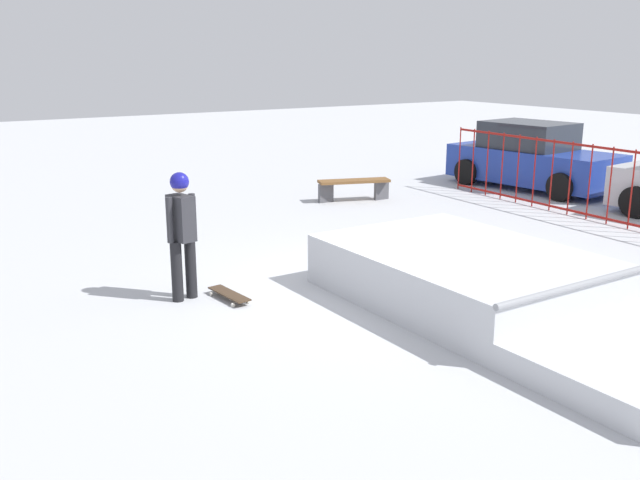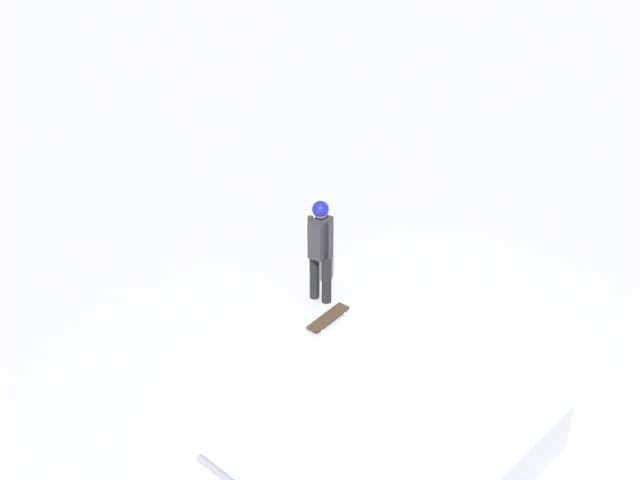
% 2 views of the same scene
% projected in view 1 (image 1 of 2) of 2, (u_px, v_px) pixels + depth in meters
% --- Properties ---
extents(ground_plane, '(60.00, 60.00, 0.00)m').
position_uv_depth(ground_plane, '(370.00, 288.00, 10.04)').
color(ground_plane, '#B7BABF').
extents(skate_ramp, '(5.44, 2.67, 0.74)m').
position_uv_depth(skate_ramp, '(489.00, 287.00, 9.10)').
color(skate_ramp, silver).
rests_on(skate_ramp, ground).
extents(skater, '(0.42, 0.43, 1.73)m').
position_uv_depth(skater, '(182.00, 226.00, 9.34)').
color(skater, black).
rests_on(skater, ground).
extents(skateboard, '(0.82, 0.32, 0.09)m').
position_uv_depth(skateboard, '(229.00, 294.00, 9.55)').
color(skateboard, '#3F2D1E').
rests_on(skateboard, ground).
extents(park_bench, '(0.88, 1.64, 0.48)m').
position_uv_depth(park_bench, '(354.00, 185.00, 15.90)').
color(park_bench, brown).
rests_on(park_bench, ground).
extents(parked_car_blue, '(4.26, 2.27, 1.60)m').
position_uv_depth(parked_car_blue, '(532.00, 159.00, 17.36)').
color(parked_car_blue, '#1E3899').
rests_on(parked_car_blue, ground).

